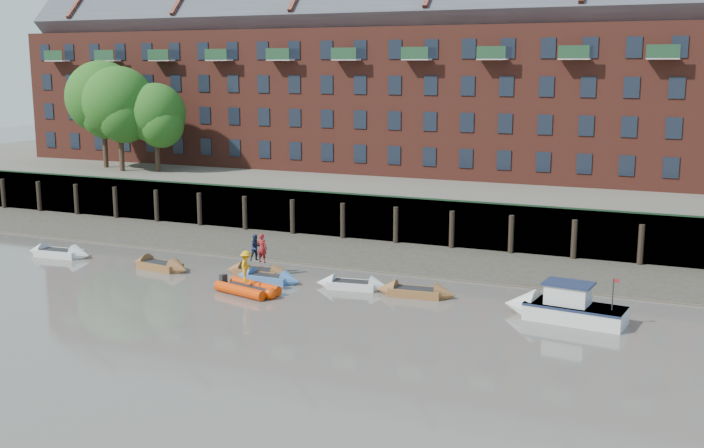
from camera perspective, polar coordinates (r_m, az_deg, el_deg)
The scene contains 18 objects.
ground at distance 39.05m, azimuth -11.17°, elevation -7.34°, with size 220.00×220.00×0.00m, color #5F5952.
foreshore at distance 54.24m, azimuth -0.34°, elevation -1.99°, with size 110.00×8.00×0.50m, color #3D382F.
mud_band at distance 51.23m, azimuth -1.88°, elevation -2.77°, with size 110.00×1.60×0.10m, color #4C4336.
river_wall at distance 57.87m, azimuth 1.41°, elevation 0.43°, with size 110.00×1.23×3.30m.
bank_terrace at distance 70.50m, azimuth 5.59°, elevation 2.27°, with size 110.00×28.00×3.20m, color #5E594D.
apartment_terrace at distance 70.68m, azimuth 6.01°, elevation 11.41°, with size 80.60×15.56×20.98m.
tree_cluster at distance 74.50m, azimuth -15.80°, elevation 8.10°, with size 11.76×7.74×9.40m.
rowboat_0 at distance 56.30m, azimuth -19.64°, elevation -1.91°, with size 4.69×1.70×1.34m.
rowboat_2 at distance 51.10m, azimuth -13.16°, elevation -2.83°, with size 4.48×1.93×1.26m.
rowboat_3 at distance 48.49m, azimuth -6.49°, elevation -3.34°, with size 4.31×1.28×1.25m.
rowboat_4 at distance 47.14m, azimuth -5.83°, elevation -3.76°, with size 4.10×1.27×1.18m.
rowboat_5 at distance 45.49m, azimuth 0.03°, elevation -4.24°, with size 4.27×1.79×1.20m.
rowboat_6 at distance 44.16m, azimuth 4.43°, elevation -4.72°, with size 4.43×1.66×1.26m.
rib_tender at distance 44.77m, azimuth -7.11°, elevation -4.48°, with size 3.88×2.62×0.65m.
motor_launch at distance 41.25m, azimuth 13.91°, elevation -5.57°, with size 6.04×2.57×2.42m.
person_rower_a at distance 48.08m, azimuth -6.26°, elevation -1.66°, with size 0.62×0.41×1.71m, color maroon.
person_rower_b at distance 48.48m, azimuth -6.68°, elevation -1.64°, with size 0.77×0.60×1.58m, color #19233F.
person_rib_crew at distance 44.71m, azimuth -7.34°, elevation -2.93°, with size 1.11×0.64×1.72m, color orange.
Camera 1 is at (21.40, -30.36, 12.05)m, focal length 42.00 mm.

